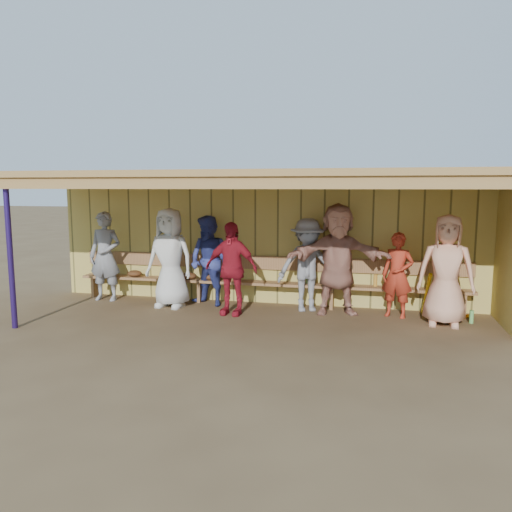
{
  "coord_description": "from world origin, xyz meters",
  "views": [
    {
      "loc": [
        1.96,
        -8.15,
        2.25
      ],
      "look_at": [
        0.0,
        0.35,
        1.05
      ],
      "focal_mm": 35.0,
      "sensor_mm": 36.0,
      "label": 1
    }
  ],
  "objects_px": {
    "player_f": "(338,259)",
    "player_e": "(307,265)",
    "player_c": "(209,261)",
    "player_b": "(170,258)",
    "player_h": "(446,270)",
    "player_a": "(105,256)",
    "player_d": "(231,268)",
    "player_g": "(397,275)",
    "bench": "(265,278)"
  },
  "relations": [
    {
      "from": "player_b",
      "to": "player_g",
      "type": "relative_size",
      "value": 1.26
    },
    {
      "from": "player_e",
      "to": "player_h",
      "type": "distance_m",
      "value": 2.37
    },
    {
      "from": "player_b",
      "to": "player_f",
      "type": "bearing_deg",
      "value": 8.11
    },
    {
      "from": "player_a",
      "to": "player_h",
      "type": "bearing_deg",
      "value": -5.68
    },
    {
      "from": "player_f",
      "to": "player_h",
      "type": "xyz_separation_m",
      "value": [
        1.78,
        -0.35,
        -0.08
      ]
    },
    {
      "from": "player_a",
      "to": "player_h",
      "type": "xyz_separation_m",
      "value": [
        6.37,
        -0.41,
        0.02
      ]
    },
    {
      "from": "player_c",
      "to": "player_d",
      "type": "bearing_deg",
      "value": -21.76
    },
    {
      "from": "player_c",
      "to": "player_h",
      "type": "distance_m",
      "value": 4.23
    },
    {
      "from": "player_d",
      "to": "bench",
      "type": "bearing_deg",
      "value": 71.44
    },
    {
      "from": "player_a",
      "to": "player_f",
      "type": "height_order",
      "value": "player_f"
    },
    {
      "from": "player_b",
      "to": "player_h",
      "type": "distance_m",
      "value": 4.89
    },
    {
      "from": "bench",
      "to": "player_g",
      "type": "bearing_deg",
      "value": -9.38
    },
    {
      "from": "player_g",
      "to": "player_h",
      "type": "height_order",
      "value": "player_h"
    },
    {
      "from": "player_a",
      "to": "player_b",
      "type": "height_order",
      "value": "player_b"
    },
    {
      "from": "player_h",
      "to": "player_b",
      "type": "bearing_deg",
      "value": -175.74
    },
    {
      "from": "player_b",
      "to": "player_g",
      "type": "bearing_deg",
      "value": 7.47
    },
    {
      "from": "player_b",
      "to": "player_d",
      "type": "bearing_deg",
      "value": -7.94
    },
    {
      "from": "player_a",
      "to": "player_h",
      "type": "distance_m",
      "value": 6.38
    },
    {
      "from": "player_g",
      "to": "player_h",
      "type": "bearing_deg",
      "value": -7.8
    },
    {
      "from": "player_a",
      "to": "player_d",
      "type": "distance_m",
      "value": 2.81
    },
    {
      "from": "player_b",
      "to": "player_h",
      "type": "xyz_separation_m",
      "value": [
        4.89,
        -0.18,
        -0.02
      ]
    },
    {
      "from": "player_f",
      "to": "player_c",
      "type": "bearing_deg",
      "value": 165.72
    },
    {
      "from": "player_a",
      "to": "player_e",
      "type": "height_order",
      "value": "player_a"
    },
    {
      "from": "player_d",
      "to": "player_a",
      "type": "bearing_deg",
      "value": 176.68
    },
    {
      "from": "player_b",
      "to": "bench",
      "type": "xyz_separation_m",
      "value": [
        1.7,
        0.58,
        -0.41
      ]
    },
    {
      "from": "player_h",
      "to": "bench",
      "type": "bearing_deg",
      "value": 172.85
    },
    {
      "from": "player_e",
      "to": "player_f",
      "type": "distance_m",
      "value": 0.58
    },
    {
      "from": "player_b",
      "to": "bench",
      "type": "distance_m",
      "value": 1.85
    },
    {
      "from": "player_b",
      "to": "player_c",
      "type": "bearing_deg",
      "value": 27.26
    },
    {
      "from": "bench",
      "to": "player_b",
      "type": "bearing_deg",
      "value": -161.08
    },
    {
      "from": "player_e",
      "to": "player_g",
      "type": "height_order",
      "value": "player_e"
    },
    {
      "from": "player_h",
      "to": "player_g",
      "type": "bearing_deg",
      "value": 160.34
    },
    {
      "from": "player_d",
      "to": "player_h",
      "type": "height_order",
      "value": "player_h"
    },
    {
      "from": "player_a",
      "to": "player_d",
      "type": "relative_size",
      "value": 1.08
    },
    {
      "from": "player_b",
      "to": "player_h",
      "type": "relative_size",
      "value": 1.03
    },
    {
      "from": "player_f",
      "to": "player_e",
      "type": "bearing_deg",
      "value": 157.16
    },
    {
      "from": "player_h",
      "to": "bench",
      "type": "distance_m",
      "value": 3.3
    },
    {
      "from": "player_c",
      "to": "player_e",
      "type": "distance_m",
      "value": 1.88
    },
    {
      "from": "player_a",
      "to": "player_e",
      "type": "relative_size",
      "value": 1.05
    },
    {
      "from": "player_a",
      "to": "player_b",
      "type": "xyz_separation_m",
      "value": [
        1.48,
        -0.23,
        0.05
      ]
    },
    {
      "from": "player_d",
      "to": "player_f",
      "type": "distance_m",
      "value": 1.9
    },
    {
      "from": "player_f",
      "to": "player_h",
      "type": "height_order",
      "value": "player_f"
    },
    {
      "from": "player_a",
      "to": "player_b",
      "type": "distance_m",
      "value": 1.5
    },
    {
      "from": "player_f",
      "to": "player_b",
      "type": "bearing_deg",
      "value": 171.41
    },
    {
      "from": "player_b",
      "to": "player_e",
      "type": "distance_m",
      "value": 2.58
    },
    {
      "from": "player_c",
      "to": "player_g",
      "type": "relative_size",
      "value": 1.16
    },
    {
      "from": "player_g",
      "to": "player_f",
      "type": "bearing_deg",
      "value": -161.19
    },
    {
      "from": "player_a",
      "to": "bench",
      "type": "distance_m",
      "value": 3.22
    },
    {
      "from": "player_g",
      "to": "player_b",
      "type": "bearing_deg",
      "value": -159.25
    },
    {
      "from": "player_e",
      "to": "player_d",
      "type": "bearing_deg",
      "value": -174.45
    }
  ]
}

